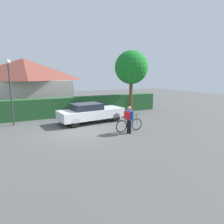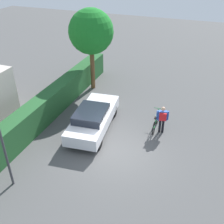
# 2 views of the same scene
# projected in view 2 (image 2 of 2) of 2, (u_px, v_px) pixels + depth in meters

# --- Properties ---
(ground_plane) EXTENTS (60.00, 60.00, 0.00)m
(ground_plane) POSITION_uv_depth(u_px,v_px,m) (117.00, 151.00, 13.17)
(ground_plane) COLOR #4D4D4D
(hedge_row) EXTENTS (17.69, 0.90, 1.53)m
(hedge_row) POSITION_uv_depth(u_px,v_px,m) (32.00, 119.00, 14.21)
(hedge_row) COLOR #24572B
(hedge_row) RESTS_ON ground
(parked_car_near) EXTENTS (4.75, 2.22, 1.37)m
(parked_car_near) POSITION_uv_depth(u_px,v_px,m) (93.00, 118.00, 14.42)
(parked_car_near) COLOR silver
(parked_car_near) RESTS_ON ground
(bicycle) EXTENTS (1.81, 0.50, 1.00)m
(bicycle) POSITION_uv_depth(u_px,v_px,m) (156.00, 122.00, 14.62)
(bicycle) COLOR black
(bicycle) RESTS_ON ground
(person_rider) EXTENTS (0.44, 0.62, 1.57)m
(person_rider) POSITION_uv_depth(u_px,v_px,m) (162.00, 118.00, 14.01)
(person_rider) COLOR black
(person_rider) RESTS_ON ground
(tree_kerbside) EXTENTS (2.91, 2.91, 5.43)m
(tree_kerbside) POSITION_uv_depth(u_px,v_px,m) (91.00, 32.00, 17.09)
(tree_kerbside) COLOR brown
(tree_kerbside) RESTS_ON ground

